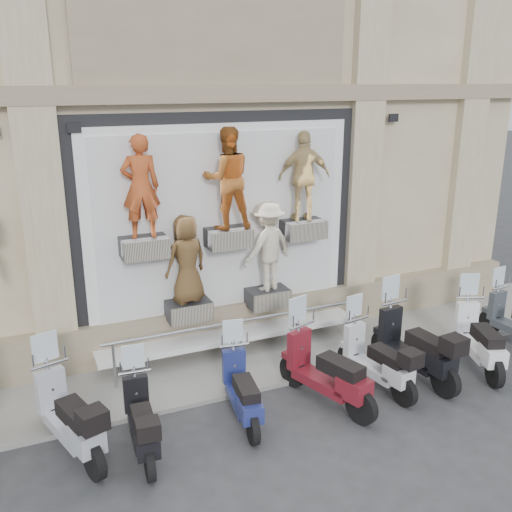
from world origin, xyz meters
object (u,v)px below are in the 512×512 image
(scooter_h, at_px, (415,333))
(scooter_f, at_px, (327,357))
(guard_rail, at_px, (241,343))
(scooter_i, at_px, (480,327))
(scooter_c, at_px, (67,402))
(scooter_d, at_px, (141,408))
(scooter_e, at_px, (242,378))
(scooter_g, at_px, (377,348))

(scooter_h, bearing_deg, scooter_f, 178.47)
(guard_rail, height_order, scooter_h, scooter_h)
(scooter_f, bearing_deg, guard_rail, 96.92)
(guard_rail, height_order, scooter_i, scooter_i)
(scooter_h, bearing_deg, scooter_c, 172.54)
(scooter_c, xyz_separation_m, scooter_d, (0.93, -0.38, -0.11))
(guard_rail, relative_size, scooter_e, 2.86)
(scooter_g, bearing_deg, scooter_i, -12.06)
(scooter_d, relative_size, scooter_h, 0.83)
(scooter_d, xyz_separation_m, scooter_h, (4.88, 0.19, 0.15))
(guard_rail, relative_size, scooter_g, 2.73)
(scooter_e, bearing_deg, scooter_g, 7.49)
(scooter_c, height_order, scooter_g, scooter_c)
(scooter_d, height_order, scooter_i, scooter_i)
(scooter_d, height_order, scooter_f, scooter_f)
(scooter_e, bearing_deg, guard_rail, 76.43)
(scooter_g, height_order, scooter_h, scooter_h)
(scooter_e, relative_size, scooter_f, 0.86)
(guard_rail, distance_m, scooter_h, 3.11)
(scooter_i, bearing_deg, scooter_d, -159.38)
(scooter_d, bearing_deg, scooter_i, 4.93)
(scooter_f, xyz_separation_m, scooter_i, (3.19, -0.04, -0.03))
(scooter_d, relative_size, scooter_e, 0.98)
(scooter_c, bearing_deg, scooter_d, -39.10)
(guard_rail, relative_size, scooter_c, 2.53)
(scooter_c, bearing_deg, scooter_e, -21.18)
(scooter_d, distance_m, scooter_h, 4.89)
(scooter_e, bearing_deg, scooter_c, -176.19)
(scooter_g, bearing_deg, scooter_h, -6.20)
(scooter_d, bearing_deg, scooter_g, 6.94)
(scooter_g, xyz_separation_m, scooter_h, (0.82, 0.03, 0.10))
(scooter_d, bearing_deg, scooter_c, 162.42)
(scooter_d, relative_size, scooter_f, 0.85)
(scooter_c, height_order, scooter_h, scooter_h)
(guard_rail, xyz_separation_m, scooter_h, (2.64, -1.60, 0.39))
(guard_rail, xyz_separation_m, scooter_g, (1.81, -1.63, 0.29))
(scooter_e, relative_size, scooter_h, 0.84)
(scooter_e, height_order, scooter_f, scooter_f)
(scooter_c, distance_m, scooter_e, 2.55)
(guard_rail, xyz_separation_m, scooter_d, (-2.25, -1.79, 0.24))
(scooter_g, xyz_separation_m, scooter_i, (2.16, -0.13, 0.05))
(scooter_f, distance_m, scooter_i, 3.20)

